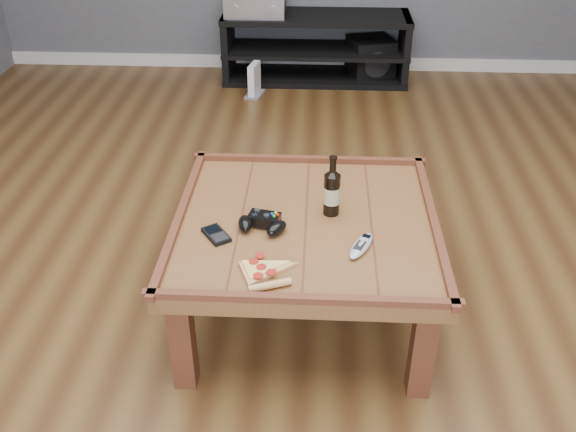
{
  "coord_description": "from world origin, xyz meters",
  "views": [
    {
      "loc": [
        0.04,
        -2.07,
        1.78
      ],
      "look_at": [
        -0.06,
        -0.08,
        0.52
      ],
      "focal_mm": 40.0,
      "sensor_mm": 36.0,
      "label": 1
    }
  ],
  "objects_px": {
    "av_receiver": "(256,3)",
    "subwoofer": "(370,58)",
    "game_console": "(254,81)",
    "game_controller": "(262,223)",
    "media_console": "(316,48)",
    "smartphone": "(216,235)",
    "beer_bottle": "(332,191)",
    "coffee_table": "(306,233)",
    "pizza_slice": "(263,272)",
    "remote_control": "(361,246)"
  },
  "relations": [
    {
      "from": "subwoofer",
      "to": "av_receiver",
      "type": "bearing_deg",
      "value": 167.07
    },
    {
      "from": "game_controller",
      "to": "remote_control",
      "type": "distance_m",
      "value": 0.38
    },
    {
      "from": "remote_control",
      "to": "beer_bottle",
      "type": "bearing_deg",
      "value": 138.65
    },
    {
      "from": "remote_control",
      "to": "game_console",
      "type": "relative_size",
      "value": 0.78
    },
    {
      "from": "media_console",
      "to": "subwoofer",
      "type": "height_order",
      "value": "media_console"
    },
    {
      "from": "pizza_slice",
      "to": "remote_control",
      "type": "height_order",
      "value": "pizza_slice"
    },
    {
      "from": "game_console",
      "to": "subwoofer",
      "type": "bearing_deg",
      "value": 37.02
    },
    {
      "from": "subwoofer",
      "to": "game_console",
      "type": "height_order",
      "value": "subwoofer"
    },
    {
      "from": "game_console",
      "to": "game_controller",
      "type": "bearing_deg",
      "value": -72.0
    },
    {
      "from": "beer_bottle",
      "to": "game_controller",
      "type": "height_order",
      "value": "beer_bottle"
    },
    {
      "from": "media_console",
      "to": "subwoofer",
      "type": "relative_size",
      "value": 3.6
    },
    {
      "from": "coffee_table",
      "to": "remote_control",
      "type": "xyz_separation_m",
      "value": [
        0.2,
        -0.18,
        0.07
      ]
    },
    {
      "from": "media_console",
      "to": "remote_control",
      "type": "height_order",
      "value": "media_console"
    },
    {
      "from": "av_receiver",
      "to": "game_console",
      "type": "xyz_separation_m",
      "value": [
        0.01,
        -0.36,
        -0.47
      ]
    },
    {
      "from": "media_console",
      "to": "game_controller",
      "type": "bearing_deg",
      "value": -93.29
    },
    {
      "from": "coffee_table",
      "to": "subwoofer",
      "type": "height_order",
      "value": "coffee_table"
    },
    {
      "from": "coffee_table",
      "to": "beer_bottle",
      "type": "distance_m",
      "value": 0.19
    },
    {
      "from": "pizza_slice",
      "to": "beer_bottle",
      "type": "bearing_deg",
      "value": 38.72
    },
    {
      "from": "smartphone",
      "to": "av_receiver",
      "type": "relative_size",
      "value": 0.32
    },
    {
      "from": "media_console",
      "to": "smartphone",
      "type": "xyz_separation_m",
      "value": [
        -0.33,
        -2.88,
        0.21
      ]
    },
    {
      "from": "subwoofer",
      "to": "game_console",
      "type": "bearing_deg",
      "value": -171.04
    },
    {
      "from": "media_console",
      "to": "pizza_slice",
      "type": "xyz_separation_m",
      "value": [
        -0.14,
        -3.09,
        0.21
      ]
    },
    {
      "from": "pizza_slice",
      "to": "game_console",
      "type": "distance_m",
      "value": 2.77
    },
    {
      "from": "beer_bottle",
      "to": "av_receiver",
      "type": "bearing_deg",
      "value": 101.48
    },
    {
      "from": "media_console",
      "to": "beer_bottle",
      "type": "relative_size",
      "value": 5.68
    },
    {
      "from": "beer_bottle",
      "to": "pizza_slice",
      "type": "xyz_separation_m",
      "value": [
        -0.23,
        -0.4,
        -0.09
      ]
    },
    {
      "from": "av_receiver",
      "to": "subwoofer",
      "type": "bearing_deg",
      "value": 2.94
    },
    {
      "from": "pizza_slice",
      "to": "game_console",
      "type": "bearing_deg",
      "value": 75.23
    },
    {
      "from": "remote_control",
      "to": "smartphone",
      "type": "bearing_deg",
      "value": -161.27
    },
    {
      "from": "coffee_table",
      "to": "pizza_slice",
      "type": "distance_m",
      "value": 0.38
    },
    {
      "from": "smartphone",
      "to": "subwoofer",
      "type": "distance_m",
      "value": 3.04
    },
    {
      "from": "beer_bottle",
      "to": "subwoofer",
      "type": "bearing_deg",
      "value": 83.15
    },
    {
      "from": "coffee_table",
      "to": "beer_bottle",
      "type": "relative_size",
      "value": 4.18
    },
    {
      "from": "game_controller",
      "to": "smartphone",
      "type": "distance_m",
      "value": 0.18
    },
    {
      "from": "media_console",
      "to": "av_receiver",
      "type": "height_order",
      "value": "av_receiver"
    },
    {
      "from": "pizza_slice",
      "to": "remote_control",
      "type": "relative_size",
      "value": 1.62
    },
    {
      "from": "coffee_table",
      "to": "remote_control",
      "type": "bearing_deg",
      "value": -41.34
    },
    {
      "from": "media_console",
      "to": "av_receiver",
      "type": "bearing_deg",
      "value": -179.28
    },
    {
      "from": "pizza_slice",
      "to": "game_controller",
      "type": "bearing_deg",
      "value": 74.09
    },
    {
      "from": "media_console",
      "to": "remote_control",
      "type": "relative_size",
      "value": 7.49
    },
    {
      "from": "beer_bottle",
      "to": "game_controller",
      "type": "xyz_separation_m",
      "value": [
        -0.26,
        -0.12,
        -0.07
      ]
    },
    {
      "from": "pizza_slice",
      "to": "game_console",
      "type": "xyz_separation_m",
      "value": [
        -0.3,
        2.73,
        -0.35
      ]
    },
    {
      "from": "game_controller",
      "to": "av_receiver",
      "type": "distance_m",
      "value": 2.83
    },
    {
      "from": "game_controller",
      "to": "smartphone",
      "type": "relative_size",
      "value": 1.45
    },
    {
      "from": "media_console",
      "to": "beer_bottle",
      "type": "distance_m",
      "value": 2.71
    },
    {
      "from": "av_receiver",
      "to": "subwoofer",
      "type": "distance_m",
      "value": 0.97
    },
    {
      "from": "beer_bottle",
      "to": "game_console",
      "type": "xyz_separation_m",
      "value": [
        -0.53,
        2.33,
        -0.44
      ]
    },
    {
      "from": "coffee_table",
      "to": "game_console",
      "type": "height_order",
      "value": "coffee_table"
    },
    {
      "from": "coffee_table",
      "to": "game_console",
      "type": "xyz_separation_m",
      "value": [
        -0.44,
        2.39,
        -0.28
      ]
    },
    {
      "from": "game_console",
      "to": "av_receiver",
      "type": "bearing_deg",
      "value": 103.55
    }
  ]
}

